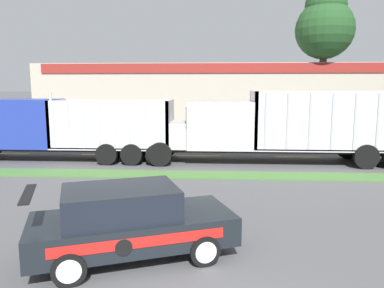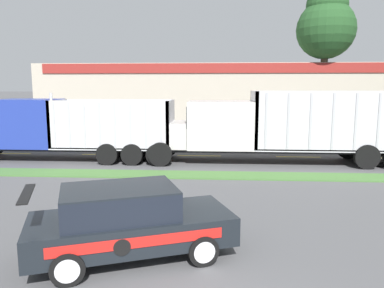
{
  "view_description": "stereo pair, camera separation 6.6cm",
  "coord_description": "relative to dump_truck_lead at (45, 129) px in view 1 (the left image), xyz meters",
  "views": [
    {
      "loc": [
        0.57,
        -4.84,
        3.75
      ],
      "look_at": [
        -0.29,
        9.18,
        1.61
      ],
      "focal_mm": 35.0,
      "sensor_mm": 36.0,
      "label": 1
    },
    {
      "loc": [
        0.63,
        -4.84,
        3.75
      ],
      "look_at": [
        -0.29,
        9.18,
        1.61
      ],
      "focal_mm": 35.0,
      "sensor_mm": 36.0,
      "label": 2
    }
  ],
  "objects": [
    {
      "name": "dump_truck_lead",
      "position": [
        0.0,
        0.0,
        0.0
      ],
      "size": [
        11.39,
        2.66,
        3.48
      ],
      "color": "black",
      "rests_on": "ground_plane"
    },
    {
      "name": "store_building_backdrop",
      "position": [
        13.24,
        18.72,
        1.29
      ],
      "size": [
        40.46,
        12.1,
        5.75
      ],
      "color": "#BCB29E",
      "rests_on": "ground_plane"
    },
    {
      "name": "centre_line_2",
      "position": [
        -2.92,
        1.53,
        -1.58
      ],
      "size": [
        2.4,
        0.14,
        0.01
      ],
      "primitive_type": "cube",
      "color": "yellow",
      "rests_on": "ground_plane"
    },
    {
      "name": "centre_line_4",
      "position": [
        7.88,
        1.53,
        -1.58
      ],
      "size": [
        2.4,
        0.14,
        0.01
      ],
      "primitive_type": "cube",
      "color": "yellow",
      "rests_on": "ground_plane"
    },
    {
      "name": "tree_behind_left",
      "position": [
        17.55,
        13.05,
        7.14
      ],
      "size": [
        4.68,
        4.68,
        11.85
      ],
      "color": "#473828",
      "rests_on": "ground_plane"
    },
    {
      "name": "grass_verge",
      "position": [
        8.19,
        -3.15,
        -1.55
      ],
      "size": [
        120.0,
        1.36,
        0.06
      ],
      "primitive_type": "cube",
      "color": "#477538",
      "rests_on": "ground_plane"
    },
    {
      "name": "centre_line_5",
      "position": [
        13.28,
        1.53,
        -1.58
      ],
      "size": [
        2.4,
        0.14,
        0.01
      ],
      "primitive_type": "cube",
      "color": "yellow",
      "rests_on": "ground_plane"
    },
    {
      "name": "rally_car",
      "position": [
        6.89,
        -10.96,
        -0.75
      ],
      "size": [
        4.77,
        3.31,
        1.64
      ],
      "color": "black",
      "rests_on": "ground_plane"
    },
    {
      "name": "centre_line_3",
      "position": [
        2.48,
        1.53,
        -1.58
      ],
      "size": [
        2.4,
        0.14,
        0.01
      ],
      "primitive_type": "cube",
      "color": "yellow",
      "rests_on": "ground_plane"
    },
    {
      "name": "dump_truck_mid",
      "position": [
        10.23,
        -0.04,
        0.07
      ],
      "size": [
        12.86,
        2.84,
        3.56
      ],
      "color": "black",
      "rests_on": "ground_plane"
    }
  ]
}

